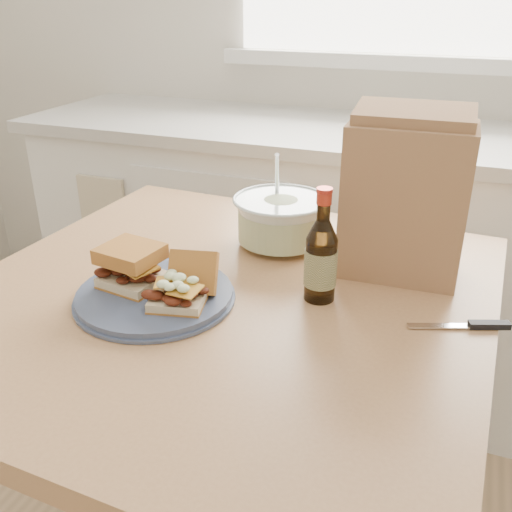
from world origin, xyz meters
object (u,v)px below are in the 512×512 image
(coleslaw_bowl, at_px, (280,222))
(paper_bag, at_px, (404,201))
(plate, at_px, (155,296))
(beer_bottle, at_px, (321,259))
(dining_table, at_px, (223,345))

(coleslaw_bowl, xyz_separation_m, paper_bag, (0.27, -0.04, 0.10))
(plate, xyz_separation_m, paper_bag, (0.41, 0.29, 0.14))
(beer_bottle, bearing_deg, paper_bag, 79.06)
(beer_bottle, height_order, paper_bag, paper_bag)
(dining_table, relative_size, plate, 3.58)
(dining_table, bearing_deg, coleslaw_bowl, 85.06)
(plate, bearing_deg, beer_bottle, 22.16)
(dining_table, xyz_separation_m, plate, (-0.10, -0.07, 0.13))
(dining_table, relative_size, coleslaw_bowl, 4.86)
(plate, relative_size, coleslaw_bowl, 1.36)
(dining_table, xyz_separation_m, paper_bag, (0.30, 0.21, 0.27))
(plate, height_order, coleslaw_bowl, coleslaw_bowl)
(coleslaw_bowl, height_order, beer_bottle, beer_bottle)
(beer_bottle, bearing_deg, dining_table, -142.03)
(dining_table, xyz_separation_m, coleslaw_bowl, (0.03, 0.25, 0.18))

